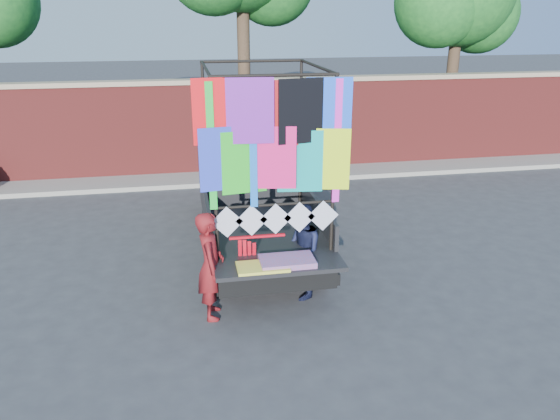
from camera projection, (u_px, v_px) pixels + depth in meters
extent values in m
plane|color=#38383A|center=(248.00, 291.00, 8.94)|extent=(90.00, 90.00, 0.00)
cube|color=maroon|center=(214.00, 129.00, 14.97)|extent=(30.00, 0.35, 2.50)
cube|color=tan|center=(212.00, 81.00, 14.52)|extent=(30.00, 0.45, 0.12)
cube|color=gray|center=(218.00, 178.00, 14.74)|extent=(30.00, 1.20, 0.12)
cylinder|color=#38281C|center=(244.00, 69.00, 15.74)|extent=(0.36, 0.36, 5.46)
cylinder|color=#38281C|center=(451.00, 80.00, 17.01)|extent=(0.36, 0.36, 4.55)
sphere|color=#17521E|center=(479.00, 14.00, 16.86)|extent=(2.40, 2.40, 2.40)
sphere|color=#17521E|center=(439.00, 2.00, 15.81)|extent=(2.60, 2.60, 2.60)
cylinder|color=black|center=(209.00, 213.00, 11.38)|extent=(0.23, 0.70, 0.70)
cylinder|color=black|center=(219.00, 274.00, 8.75)|extent=(0.23, 0.70, 0.70)
cylinder|color=black|center=(286.00, 208.00, 11.66)|extent=(0.23, 0.70, 0.70)
cylinder|color=black|center=(319.00, 266.00, 9.03)|extent=(0.23, 0.70, 0.70)
cube|color=black|center=(258.00, 229.00, 10.09)|extent=(1.79, 4.42, 0.32)
cube|color=black|center=(264.00, 230.00, 9.26)|extent=(1.90, 2.42, 0.11)
cube|color=black|center=(209.00, 221.00, 9.02)|extent=(0.06, 2.42, 0.47)
cube|color=black|center=(317.00, 214.00, 9.34)|extent=(0.06, 2.42, 0.47)
cube|color=black|center=(254.00, 195.00, 10.28)|extent=(1.90, 0.06, 0.47)
cube|color=black|center=(247.00, 177.00, 11.21)|extent=(1.90, 1.69, 1.32)
cube|color=#8C9EAD|center=(250.00, 163.00, 10.62)|extent=(1.69, 0.06, 0.58)
cube|color=#8C9EAD|center=(242.00, 157.00, 11.86)|extent=(1.69, 0.11, 0.74)
cube|color=black|center=(241.00, 174.00, 12.37)|extent=(1.84, 0.95, 0.58)
cube|color=black|center=(280.00, 266.00, 7.90)|extent=(1.90, 0.58, 0.06)
cube|color=black|center=(277.00, 283.00, 8.26)|extent=(1.95, 0.16, 0.19)
cylinder|color=black|center=(214.00, 173.00, 7.62)|extent=(0.05, 0.05, 2.63)
cylinder|color=black|center=(205.00, 139.00, 9.66)|extent=(0.05, 0.05, 2.63)
cylinder|color=black|center=(334.00, 167.00, 7.92)|extent=(0.05, 0.05, 2.63)
cylinder|color=black|center=(301.00, 135.00, 9.96)|extent=(0.05, 0.05, 2.63)
cylinder|color=black|center=(275.00, 75.00, 7.32)|extent=(1.79, 0.05, 0.05)
cylinder|color=black|center=(252.00, 61.00, 9.36)|extent=(1.79, 0.05, 0.05)
cylinder|color=black|center=(206.00, 68.00, 8.19)|extent=(0.05, 2.26, 0.05)
cylinder|color=black|center=(317.00, 66.00, 8.49)|extent=(0.05, 2.26, 0.05)
cylinder|color=black|center=(275.00, 205.00, 7.95)|extent=(1.79, 0.04, 0.04)
cube|color=#FF151C|center=(217.00, 113.00, 7.33)|extent=(0.65, 0.02, 0.90)
cube|color=purple|center=(247.00, 112.00, 7.35)|extent=(0.65, 0.02, 0.90)
cube|color=red|center=(275.00, 111.00, 7.46)|extent=(0.65, 0.02, 0.90)
cube|color=black|center=(304.00, 111.00, 7.49)|extent=(0.65, 0.02, 0.90)
cube|color=#1C57FF|center=(331.00, 109.00, 7.60)|extent=(0.65, 0.02, 0.90)
cube|color=blue|center=(220.00, 163.00, 7.52)|extent=(0.65, 0.02, 0.90)
cube|color=green|center=(248.00, 161.00, 7.63)|extent=(0.65, 0.02, 0.90)
cube|color=#F21A74|center=(276.00, 160.00, 7.66)|extent=(0.65, 0.02, 0.90)
cube|color=#0BA4A2|center=(303.00, 158.00, 7.76)|extent=(0.65, 0.02, 0.90)
cube|color=#CFFB1A|center=(330.00, 158.00, 7.79)|extent=(0.65, 0.02, 0.90)
cube|color=green|center=(211.00, 148.00, 7.45)|extent=(0.11, 0.01, 1.79)
cube|color=#FC2AE0|center=(337.00, 143.00, 7.76)|extent=(0.11, 0.01, 1.79)
cube|color=blue|center=(253.00, 146.00, 7.55)|extent=(0.11, 0.01, 1.79)
cube|color=silver|center=(227.00, 222.00, 7.87)|extent=(0.48, 0.01, 0.48)
cube|color=silver|center=(252.00, 220.00, 7.93)|extent=(0.48, 0.01, 0.48)
cube|color=silver|center=(276.00, 219.00, 8.00)|extent=(0.48, 0.01, 0.48)
cube|color=silver|center=(300.00, 217.00, 8.06)|extent=(0.48, 0.01, 0.48)
cube|color=silver|center=(323.00, 216.00, 8.12)|extent=(0.48, 0.01, 0.48)
cube|color=#EF3C35|center=(287.00, 261.00, 7.89)|extent=(0.79, 0.47, 0.08)
cube|color=#DBD845|center=(263.00, 267.00, 7.76)|extent=(0.74, 0.42, 0.04)
imported|color=maroon|center=(211.00, 266.00, 7.96)|extent=(0.43, 0.62, 1.65)
imported|color=#161A38|center=(301.00, 252.00, 8.54)|extent=(0.66, 0.81, 1.55)
cube|color=red|center=(257.00, 236.00, 8.12)|extent=(0.84, 0.05, 0.04)
cube|color=red|center=(240.00, 255.00, 8.15)|extent=(0.05, 0.02, 0.49)
cube|color=red|center=(245.00, 255.00, 8.17)|extent=(0.05, 0.02, 0.49)
cube|color=red|center=(250.00, 256.00, 8.19)|extent=(0.05, 0.02, 0.49)
cube|color=red|center=(254.00, 257.00, 8.21)|extent=(0.05, 0.02, 0.49)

